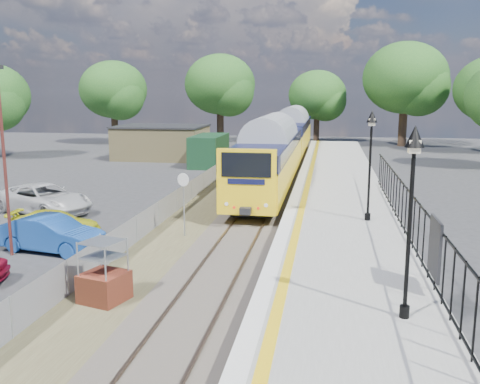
% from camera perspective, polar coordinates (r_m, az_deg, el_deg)
% --- Properties ---
extents(ground, '(120.00, 120.00, 0.00)m').
position_cam_1_polar(ground, '(18.04, -2.65, -9.59)').
color(ground, '#2D2D30').
rests_on(ground, ground).
extents(track_bed, '(5.90, 80.00, 0.29)m').
position_cam_1_polar(track_bed, '(27.23, 0.62, -2.40)').
color(track_bed, '#473F38').
rests_on(track_bed, ground).
extents(platform, '(5.00, 70.00, 0.90)m').
position_cam_1_polar(platform, '(25.22, 10.59, -2.80)').
color(platform, gray).
rests_on(platform, ground).
extents(platform_edge, '(0.90, 70.00, 0.01)m').
position_cam_1_polar(platform_edge, '(25.15, 5.93, -1.65)').
color(platform_edge, silver).
rests_on(platform_edge, platform).
extents(victorian_lamp_south, '(0.44, 0.44, 4.60)m').
position_cam_1_polar(victorian_lamp_south, '(12.83, 17.92, 1.44)').
color(victorian_lamp_south, black).
rests_on(victorian_lamp_south, platform).
extents(victorian_lamp_north, '(0.44, 0.44, 4.60)m').
position_cam_1_polar(victorian_lamp_north, '(22.69, 13.80, 5.44)').
color(victorian_lamp_north, black).
rests_on(victorian_lamp_north, platform).
extents(palisade_fence, '(0.12, 26.00, 2.00)m').
position_cam_1_polar(palisade_fence, '(19.51, 17.94, -2.92)').
color(palisade_fence, black).
rests_on(palisade_fence, platform).
extents(wire_fence, '(0.06, 52.00, 1.20)m').
position_cam_1_polar(wire_fence, '(30.11, -5.72, -0.20)').
color(wire_fence, '#999EA3').
rests_on(wire_fence, ground).
extents(outbuilding, '(10.80, 10.10, 3.12)m').
position_cam_1_polar(outbuilding, '(50.12, -7.45, 5.16)').
color(outbuilding, '#9F8E59').
rests_on(outbuilding, ground).
extents(tree_line, '(56.80, 43.80, 11.88)m').
position_cam_1_polar(tree_line, '(58.58, 7.43, 10.92)').
color(tree_line, '#332319').
rests_on(tree_line, ground).
extents(train, '(2.82, 40.83, 3.51)m').
position_cam_1_polar(train, '(44.06, 4.75, 5.54)').
color(train, yellow).
rests_on(train, ground).
extents(brick_plinth, '(1.49, 1.49, 1.95)m').
position_cam_1_polar(brick_plinth, '(16.58, -14.34, -8.35)').
color(brick_plinth, brown).
rests_on(brick_plinth, ground).
extents(speed_sign, '(0.55, 0.21, 2.83)m').
position_cam_1_polar(speed_sign, '(23.06, -6.04, -0.19)').
color(speed_sign, '#999EA3').
rests_on(speed_sign, ground).
extents(carpark_lamp, '(0.25, 0.50, 7.20)m').
position_cam_1_polar(carpark_lamp, '(21.90, -23.92, 4.13)').
color(carpark_lamp, '#54211C').
rests_on(carpark_lamp, ground).
extents(car_blue, '(4.52, 2.24, 1.42)m').
position_cam_1_polar(car_blue, '(22.41, -19.47, -4.25)').
color(car_blue, '#184594').
rests_on(car_blue, ground).
extents(car_yellow, '(4.04, 1.99, 1.13)m').
position_cam_1_polar(car_yellow, '(24.70, -19.10, -3.22)').
color(car_yellow, '#CED018').
rests_on(car_yellow, ground).
extents(car_white, '(6.06, 4.43, 1.53)m').
position_cam_1_polar(car_white, '(29.56, -20.21, -0.69)').
color(car_white, silver).
rests_on(car_white, ground).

